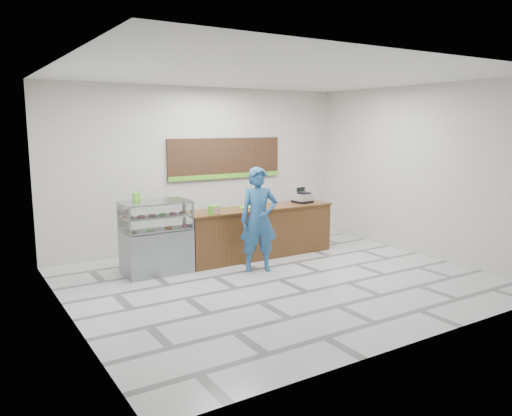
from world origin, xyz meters
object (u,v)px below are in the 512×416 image
serving_tray (248,207)px  customer (259,220)px  cash_register (302,197)px  display_case (156,237)px  sales_counter (259,232)px

serving_tray → customer: bearing=-92.1°
cash_register → display_case: bearing=172.3°
cash_register → customer: (-1.67, -0.89, -0.19)m
sales_counter → customer: bearing=-122.8°
sales_counter → customer: (-0.55, -0.86, 0.45)m
display_case → cash_register: cash_register is taller
sales_counter → cash_register: cash_register is taller
serving_tray → customer: (-0.32, -0.93, -0.07)m
display_case → serving_tray: display_case is taller
sales_counter → serving_tray: 0.58m
display_case → sales_counter: bearing=0.0°
serving_tray → sales_counter: bearing=0.3°
cash_register → customer: 1.90m
cash_register → serving_tray: cash_register is taller
display_case → customer: bearing=-27.3°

